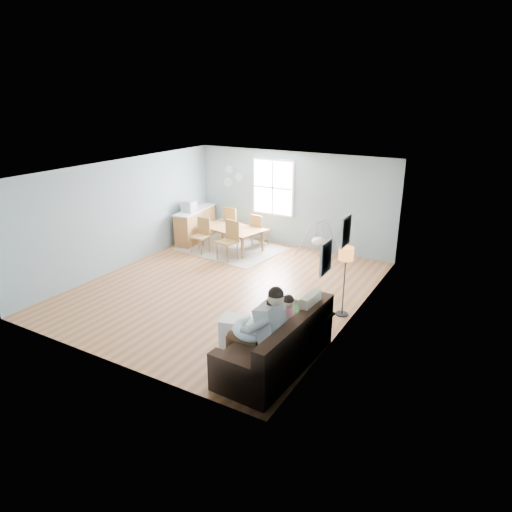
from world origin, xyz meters
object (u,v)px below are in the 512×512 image
Objects in this scene: storage_cube at (234,331)px; chair_sw at (202,233)px; chair_nw at (232,221)px; baby_swing at (318,241)px; dining_table at (231,238)px; chair_se at (229,237)px; counter at (195,225)px; monitor at (189,207)px; chair_ne at (258,228)px; sofa at (279,348)px; father at (261,327)px; toddler at (282,315)px; floor_lamp at (346,259)px.

chair_sw reaches higher than storage_cube.
baby_swing is at bearing 1.03° from chair_nw.
chair_se is at bearing -47.40° from dining_table.
chair_sw is 0.55× the size of counter.
monitor is (-0.90, -0.87, 0.52)m from chair_nw.
chair_ne is 0.88× the size of baby_swing.
father is at bearing -115.84° from sofa.
chair_se is (-2.46, 3.65, 0.34)m from storage_cube.
chair_sw is at bearing 135.03° from father.
father reaches higher than chair_se.
baby_swing is at bearing 30.08° from dining_table.
toddler reaches higher than chair_ne.
chair_ne is (0.55, 0.61, 0.23)m from dining_table.
sofa is 1.52× the size of father.
sofa is 5.93m from chair_sw.
floor_lamp is 4.82m from dining_table.
chair_ne is at bearing 84.09° from chair_se.
chair_nw reaches higher than dining_table.
chair_ne is (-2.32, 4.96, 0.28)m from storage_cube.
storage_cube is 1.72× the size of monitor.
floor_lamp is at bearing 80.28° from father.
chair_nw is at bearing 129.81° from toddler.
toddler reaches higher than sofa.
toddler reaches higher than baby_swing.
dining_table is at bearing -6.58° from counter.
chair_ne is 2.09m from monitor.
toddler is 1.00× the size of chair_sw.
baby_swing reaches higher than sofa.
chair_nw is at bearing 44.20° from monitor.
chair_se is 3.17× the size of monitor.
toddler is 1.06m from storage_cube.
toddler is at bearing -39.25° from monitor.
monitor reaches higher than sofa.
storage_cube is 6.19m from counter.
chair_nw is (-0.40, 0.71, 0.28)m from dining_table.
father is 1.60× the size of chair_sw.
dining_table is 0.85m from chair_ne.
chair_ne is at bearing 13.41° from counter.
chair_se reaches higher than chair_nw.
dining_table reaches higher than storage_cube.
floor_lamp is (0.28, 2.24, 0.86)m from sofa.
counter is (-5.14, 4.48, -0.31)m from toddler.
monitor is 3.82m from baby_swing.
dining_table is 0.87m from chair_se.
storage_cube is (-0.91, -0.03, -0.54)m from toddler.
baby_swing is (2.91, 1.36, -0.14)m from chair_sw.
chair_ne is at bearing 119.92° from father.
toddler is 0.54× the size of dining_table.
sofa is at bearing -57.30° from chair_ne.
chair_se is (-3.45, 3.84, 0.27)m from sofa.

